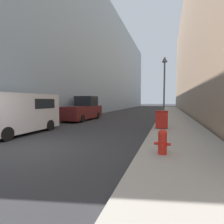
# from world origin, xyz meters

# --- Properties ---
(ground_plane) EXTENTS (200.00, 200.00, 0.00)m
(ground_plane) POSITION_xyz_m (0.00, 0.00, 0.00)
(ground_plane) COLOR #2D2D30
(sidewalk_right) EXTENTS (3.13, 60.00, 0.12)m
(sidewalk_right) POSITION_xyz_m (5.47, 18.00, 0.06)
(sidewalk_right) COLOR #9E998E
(sidewalk_right) RESTS_ON ground
(building_left_glass) EXTENTS (12.00, 60.00, 17.78)m
(building_left_glass) POSITION_xyz_m (-10.32, 26.00, 8.89)
(building_left_glass) COLOR #849EB2
(building_left_glass) RESTS_ON ground
(fire_hydrant) EXTENTS (0.51, 0.39, 0.78)m
(fire_hydrant) POSITION_xyz_m (4.68, 0.68, 0.53)
(fire_hydrant) COLOR red
(fire_hydrant) RESTS_ON sidewalk_right
(trash_bin) EXTENTS (0.73, 0.60, 1.07)m
(trash_bin) POSITION_xyz_m (4.47, 6.06, 0.67)
(trash_bin) COLOR red
(trash_bin) RESTS_ON sidewalk_right
(lamppost) EXTENTS (0.44, 0.44, 5.12)m
(lamppost) POSITION_xyz_m (4.50, 9.48, 3.59)
(lamppost) COLOR #4C4C51
(lamppost) RESTS_ON sidewalk_right
(white_van) EXTENTS (1.96, 4.76, 2.17)m
(white_van) POSITION_xyz_m (-2.85, 2.50, 1.20)
(white_van) COLOR silver
(white_van) RESTS_ON ground
(pickup_truck) EXTENTS (2.02, 5.36, 2.24)m
(pickup_truck) POSITION_xyz_m (-2.85, 9.89, 0.93)
(pickup_truck) COLOR #561919
(pickup_truck) RESTS_ON ground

